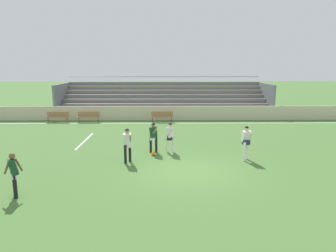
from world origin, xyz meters
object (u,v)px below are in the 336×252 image
(bleacher_stand, at_px, (164,98))
(bench_far_left, at_px, (162,116))
(player_white_on_ball, at_px, (127,142))
(soccer_ball, at_px, (153,154))
(player_white_wide_left, at_px, (170,135))
(bench_far_right, at_px, (89,116))
(player_white_pressing_high, at_px, (246,140))
(player_dark_wide_right, at_px, (153,135))
(bench_near_wall_gap, at_px, (58,116))
(player_dark_deep_cover, at_px, (13,171))

(bleacher_stand, xyz_separation_m, bench_far_left, (-0.20, -4.56, -0.99))
(player_white_on_ball, distance_m, soccer_ball, 1.91)
(player_white_wide_left, xyz_separation_m, player_white_on_ball, (-2.09, -1.78, 0.04))
(bench_far_right, bearing_deg, player_white_wide_left, -54.63)
(player_white_pressing_high, bearing_deg, player_white_on_ball, -176.60)
(player_white_wide_left, bearing_deg, bench_far_left, 93.07)
(player_dark_wide_right, bearing_deg, bench_near_wall_gap, 131.62)
(player_dark_wide_right, distance_m, soccer_ball, 1.05)
(bench_far_left, bearing_deg, bleacher_stand, 87.47)
(bench_near_wall_gap, bearing_deg, player_dark_deep_cover, -77.14)
(bench_far_left, xyz_separation_m, player_white_pressing_high, (4.22, -10.68, 0.49))
(bench_far_right, distance_m, player_white_pressing_high, 14.83)
(bench_near_wall_gap, xyz_separation_m, bench_far_left, (8.61, 0.00, 0.00))
(bench_near_wall_gap, distance_m, player_white_wide_left, 12.98)
(bench_far_left, height_order, soccer_ball, bench_far_left)
(bleacher_stand, distance_m, player_dark_wide_right, 13.82)
(bench_far_left, xyz_separation_m, player_white_wide_left, (0.50, -9.24, 0.42))
(bench_near_wall_gap, height_order, player_white_wide_left, player_white_wide_left)
(bench_near_wall_gap, bearing_deg, player_white_wide_left, -45.44)
(bleacher_stand, bearing_deg, player_dark_wide_right, -92.52)
(bleacher_stand, distance_m, player_dark_deep_cover, 20.37)
(bench_near_wall_gap, bearing_deg, player_white_pressing_high, -39.77)
(bench_far_right, xyz_separation_m, player_white_wide_left, (6.56, -9.24, 0.42))
(player_dark_wide_right, height_order, soccer_ball, player_dark_wide_right)
(bench_far_right, bearing_deg, player_white_pressing_high, -46.06)
(bench_far_right, height_order, bench_far_left, same)
(player_dark_deep_cover, bearing_deg, bench_far_left, 71.09)
(bench_near_wall_gap, relative_size, player_dark_deep_cover, 1.10)
(soccer_ball, bearing_deg, player_white_pressing_high, -10.22)
(bench_near_wall_gap, xyz_separation_m, player_dark_deep_cover, (3.44, -15.08, 0.42))
(bench_far_left, height_order, player_white_wide_left, player_white_wide_left)
(bench_far_right, distance_m, bench_far_left, 6.07)
(bench_far_left, bearing_deg, player_white_on_ball, -98.25)
(player_dark_deep_cover, distance_m, player_white_pressing_high, 10.37)
(player_white_wide_left, distance_m, player_white_on_ball, 2.75)
(bleacher_stand, bearing_deg, soccer_ball, -92.38)
(bleacher_stand, distance_m, soccer_ball, 14.49)
(player_dark_wide_right, bearing_deg, bench_far_right, 121.52)
(bench_far_right, relative_size, player_white_on_ball, 1.07)
(bench_far_left, bearing_deg, player_white_pressing_high, -68.43)
(bleacher_stand, relative_size, player_white_on_ball, 11.67)
(player_white_wide_left, distance_m, player_dark_deep_cover, 8.13)
(bench_near_wall_gap, height_order, player_dark_wide_right, player_dark_wide_right)
(bleacher_stand, relative_size, player_white_pressing_high, 11.44)
(bench_far_left, bearing_deg, player_dark_wide_right, -92.52)
(player_white_on_ball, relative_size, player_dark_deep_cover, 1.03)
(bench_far_left, height_order, player_white_pressing_high, player_white_pressing_high)
(bleacher_stand, distance_m, bench_near_wall_gap, 9.97)
(bench_far_right, relative_size, soccer_ball, 8.18)
(player_white_wide_left, relative_size, player_white_pressing_high, 0.95)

